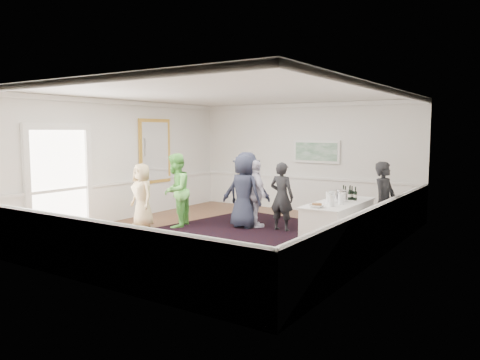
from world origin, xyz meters
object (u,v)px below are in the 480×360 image
Objects in this scene: serving_table at (338,223)px; guest_dark_a at (246,189)px; guest_lilac at (255,194)px; guest_tan at (142,195)px; guest_dark_b at (282,197)px; guest_navy at (244,191)px; bartender at (384,203)px; nut_bowl at (317,205)px; guest_green at (176,190)px; ice_bucket at (342,196)px.

guest_dark_a is at bearing 165.39° from serving_table.
guest_dark_a reaches higher than guest_lilac.
guest_dark_b is (3.10, 1.50, 0.03)m from guest_tan.
guest_navy is at bearing 13.23° from guest_dark_b.
guest_dark_a is 1.02× the size of guest_navy.
guest_lilac is at bearing -132.93° from guest_navy.
guest_lilac is 0.41m from guest_dark_a.
guest_dark_a is (-3.49, 0.06, 0.05)m from bartender.
guest_lilac is (2.38, 1.48, 0.04)m from guest_tan.
guest_navy reaches higher than bartender.
guest_green is at bearing 174.29° from nut_bowl.
guest_green is 1.11× the size of guest_dark_b.
guest_dark_a reaches higher than bartender.
ice_bucket reaches higher than nut_bowl.
guest_navy is at bearing 46.66° from guest_tan.
bartender is 1.10× the size of guest_tan.
guest_lilac is (-3.12, -0.10, -0.04)m from bartender.
guest_navy is 2.77m from nut_bowl.
guest_dark_a is at bearing -7.09° from guest_dark_b.
serving_table is at bearing -161.14° from guest_lilac.
nut_bowl is at bearing 137.12° from guest_dark_b.
guest_lilac reaches higher than guest_dark_b.
guest_navy is at bearing 153.59° from nut_bowl.
ice_bucket is 0.90× the size of nut_bowl.
bartender is 0.94× the size of guest_dark_a.
nut_bowl is (-0.12, -1.00, -0.08)m from ice_bucket.
guest_green is 1.10× the size of guest_lilac.
serving_table is 1.21× the size of guest_dark_a.
guest_dark_b is (-1.66, 0.58, 0.37)m from serving_table.
guest_tan is 0.87× the size of guest_green.
guest_lilac is 2.68m from nut_bowl.
guest_tan is 4.65m from nut_bowl.
serving_table is at bearing 160.95° from guest_dark_b.
guest_lilac reaches higher than serving_table.
ice_bucket is (2.76, -0.58, 0.10)m from guest_dark_a.
guest_dark_a reaches higher than nut_bowl.
guest_lilac reaches higher than nut_bowl.
bartender is at bearing 147.41° from guest_dark_a.
guest_lilac is (-2.38, 0.55, 0.38)m from serving_table.
nut_bowl reaches higher than serving_table.
guest_green is (0.70, 0.45, 0.12)m from guest_tan.
guest_tan is 2.53m from guest_navy.
guest_green is 1.97m from guest_lilac.
ice_bucket is at bearing 83.01° from nut_bowl.
serving_table is 1.07m from bartender.
guest_dark_b reaches higher than ice_bucket.
bartender is 1.05× the size of guest_lilac.
guest_navy is at bearing 82.27° from guest_dark_a.
ice_bucket is (4.77, 1.06, 0.23)m from guest_tan.
guest_lilac is at bearing 147.94° from nut_bowl.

